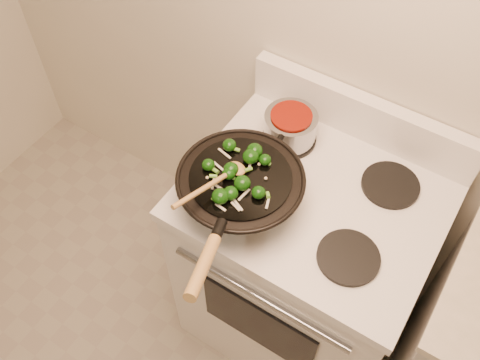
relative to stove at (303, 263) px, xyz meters
The scene contains 5 objects.
stove is the anchor object (origin of this frame).
wok 0.58m from the stove, 138.59° to the right, with size 0.38×0.61×0.23m.
stirfry 0.64m from the stove, 141.20° to the right, with size 0.24×0.24×0.04m.
wooden_spoon 0.67m from the stove, 135.65° to the right, with size 0.08×0.27×0.08m.
saucepan 0.56m from the stove, 141.06° to the left, with size 0.17×0.28×0.10m.
Camera 1 is at (0.27, 0.24, 2.26)m, focal length 40.00 mm.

